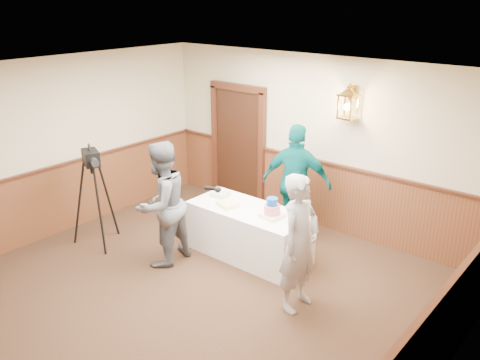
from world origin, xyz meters
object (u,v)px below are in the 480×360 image
(display_table, at_px, (249,232))
(interviewer, at_px, (162,204))
(sheet_cake_yellow, at_px, (227,204))
(tiered_cake, at_px, (272,210))
(baker, at_px, (299,243))
(tv_camera_rig, at_px, (96,203))
(sheet_cake_green, at_px, (220,194))
(assistant_p, at_px, (296,183))

(display_table, xyz_separation_m, interviewer, (-0.82, -0.93, 0.53))
(sheet_cake_yellow, bearing_deg, tiered_cake, 7.33)
(display_table, distance_m, baker, 1.51)
(baker, xyz_separation_m, tv_camera_rig, (-3.30, -0.56, -0.19))
(display_table, relative_size, sheet_cake_yellow, 5.99)
(interviewer, xyz_separation_m, tv_camera_rig, (-1.20, -0.26, -0.22))
(interviewer, bearing_deg, sheet_cake_green, 166.03)
(tiered_cake, bearing_deg, sheet_cake_yellow, -172.67)
(display_table, bearing_deg, interviewer, -131.52)
(interviewer, xyz_separation_m, baker, (2.10, 0.30, -0.03))
(tiered_cake, relative_size, baker, 0.18)
(tiered_cake, bearing_deg, assistant_p, 104.25)
(interviewer, height_order, baker, interviewer)
(sheet_cake_yellow, bearing_deg, display_table, 22.44)
(display_table, relative_size, tv_camera_rig, 1.19)
(sheet_cake_yellow, height_order, sheet_cake_green, sheet_cake_yellow)
(tiered_cake, height_order, sheet_cake_green, tiered_cake)
(baker, xyz_separation_m, assistant_p, (-1.09, 1.57, 0.05))
(display_table, distance_m, assistant_p, 1.10)
(sheet_cake_green, relative_size, tv_camera_rig, 0.17)
(interviewer, bearing_deg, display_table, 134.42)
(tiered_cake, distance_m, interviewer, 1.54)
(assistant_p, bearing_deg, tv_camera_rig, 24.21)
(tiered_cake, distance_m, baker, 1.03)
(tiered_cake, relative_size, sheet_cake_green, 1.23)
(baker, distance_m, assistant_p, 1.91)
(display_table, relative_size, sheet_cake_green, 7.02)
(tiered_cake, xyz_separation_m, assistant_p, (-0.25, 0.97, 0.06))
(sheet_cake_green, relative_size, assistant_p, 0.14)
(baker, bearing_deg, assistant_p, 34.12)
(sheet_cake_yellow, bearing_deg, interviewer, -122.93)
(display_table, height_order, sheet_cake_yellow, sheet_cake_yellow)
(baker, height_order, assistant_p, assistant_p)
(sheet_cake_yellow, height_order, baker, baker)
(sheet_cake_green, relative_size, baker, 0.15)
(tv_camera_rig, bearing_deg, display_table, 54.03)
(interviewer, height_order, assistant_p, assistant_p)
(sheet_cake_green, xyz_separation_m, tv_camera_rig, (-1.38, -1.28, -0.10))
(tiered_cake, distance_m, sheet_cake_yellow, 0.74)
(display_table, bearing_deg, sheet_cake_yellow, -157.56)
(sheet_cake_green, bearing_deg, interviewer, -99.90)
(display_table, xyz_separation_m, tv_camera_rig, (-2.02, -1.19, 0.30))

